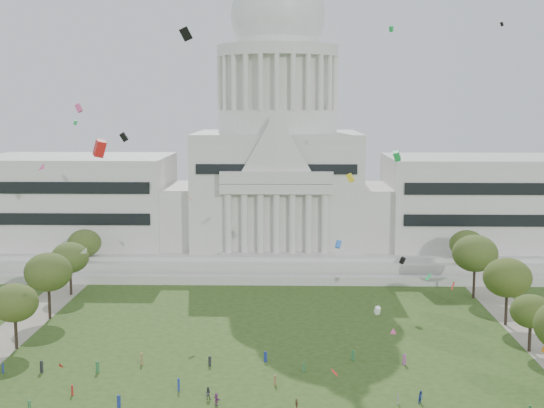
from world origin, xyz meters
TOP-DOWN VIEW (x-y plane):
  - capitol at (0.00, 113.59)m, footprint 160.00×64.50m
  - row_tree_l_3 at (-44.09, 33.92)m, footprint 8.12×8.12m
  - row_tree_r_3 at (44.40, 34.48)m, footprint 7.01×7.01m
  - row_tree_l_4 at (-44.08, 52.42)m, footprint 9.29×9.29m
  - row_tree_r_4 at (44.76, 50.04)m, footprint 9.19×9.19m
  - row_tree_l_5 at (-45.22, 71.01)m, footprint 8.33×8.33m
  - row_tree_r_5 at (43.49, 70.19)m, footprint 9.82×9.82m
  - row_tree_l_6 at (-46.87, 89.14)m, footprint 8.19×8.19m
  - row_tree_r_6 at (45.96, 88.13)m, footprint 8.42×8.42m
  - person_2 at (21.90, 11.36)m, footprint 1.00×1.05m
  - person_4 at (4.20, 8.85)m, footprint 0.84×1.03m
  - person_5 at (-7.06, 10.05)m, footprint 1.49×1.76m
  - person_8 at (-8.52, 12.27)m, footprint 0.91×0.60m
  - person_10 at (18.58, 11.14)m, footprint 0.49×0.88m
  - distant_crowd at (-14.20, 12.99)m, footprint 64.41×32.91m
  - kite_swarm at (2.10, 9.12)m, footprint 93.91×96.34m

SIDE VIEW (x-z plane):
  - person_10 at x=18.58m, z-range 0.00..1.51m
  - person_4 at x=4.20m, z-range 0.00..1.55m
  - distant_crowd at x=-14.20m, z-range -0.09..1.85m
  - person_8 at x=-8.52m, z-range 0.00..1.81m
  - person_5 at x=-7.06m, z-range 0.00..1.81m
  - person_2 at x=21.90m, z-range 0.00..1.85m
  - row_tree_r_3 at x=44.40m, z-range 2.09..12.07m
  - row_tree_l_3 at x=-44.09m, z-range 2.43..13.98m
  - row_tree_l_6 at x=-46.87m, z-range 2.45..14.09m
  - row_tree_l_5 at x=-45.22m, z-range 2.49..14.34m
  - row_tree_r_6 at x=45.96m, z-range 2.52..14.49m
  - row_tree_r_4 at x=44.76m, z-range 2.76..15.82m
  - row_tree_l_4 at x=-44.08m, z-range 2.79..16.00m
  - row_tree_r_5 at x=43.49m, z-range 2.95..16.91m
  - capitol at x=0.00m, z-range -23.35..67.95m
  - kite_swarm at x=2.10m, z-range -0.46..66.86m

